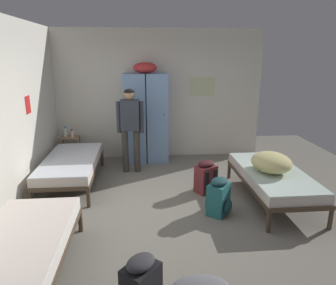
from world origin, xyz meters
name	(u,v)px	position (x,y,z in m)	size (l,w,h in m)	color
ground_plane	(169,208)	(0.00, 0.00, 0.00)	(8.02, 8.02, 0.00)	slate
room_backdrop	(96,106)	(-1.17, 1.20, 1.37)	(4.48, 5.07, 2.74)	silver
locker_bank	(146,116)	(-0.29, 2.23, 0.97)	(0.90, 0.55, 2.07)	#7A9ECC
shelf_unit	(70,147)	(-1.88, 2.20, 0.35)	(0.38, 0.30, 0.57)	#99704C
bed_left_front	(18,250)	(-1.63, -1.45, 0.38)	(0.90, 1.90, 0.49)	#473828
bed_left_rear	(71,164)	(-1.63, 1.05, 0.38)	(0.90, 1.90, 0.49)	#473828
bed_right	(273,177)	(1.63, 0.15, 0.38)	(0.90, 1.90, 0.49)	#473828
bedding_heap	(271,162)	(1.57, 0.12, 0.64)	(0.59, 0.68, 0.29)	#D1C67F
person_traveler	(130,123)	(-0.60, 1.58, 0.97)	(0.51, 0.22, 1.61)	#3D3833
water_bottle	(65,132)	(-1.96, 2.22, 0.67)	(0.07, 0.07, 0.21)	silver
lotion_bottle	(72,134)	(-1.81, 2.16, 0.65)	(0.05, 0.05, 0.17)	beige
backpack_teal	(219,197)	(0.69, -0.24, 0.26)	(0.42, 0.41, 0.55)	#23666B
backpack_maroon	(205,177)	(0.65, 0.52, 0.26)	(0.40, 0.41, 0.55)	maroon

